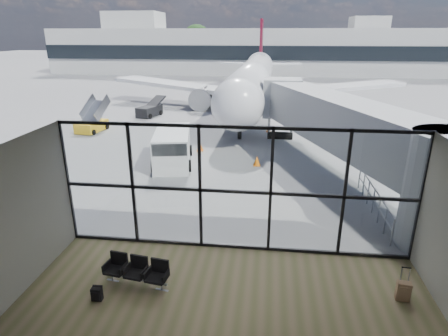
% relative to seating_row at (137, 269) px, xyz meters
% --- Properties ---
extents(ground, '(220.00, 220.00, 0.00)m').
position_rel_seating_row_xyz_m(ground, '(2.74, 42.38, -0.50)').
color(ground, slate).
rests_on(ground, ground).
extents(lounge_shell, '(12.02, 8.01, 4.51)m').
position_rel_seating_row_xyz_m(lounge_shell, '(2.74, -2.42, 2.15)').
color(lounge_shell, brown).
rests_on(lounge_shell, ground).
extents(glass_curtain_wall, '(12.10, 0.12, 4.50)m').
position_rel_seating_row_xyz_m(glass_curtain_wall, '(2.74, 2.38, 1.75)').
color(glass_curtain_wall, white).
rests_on(glass_curtain_wall, ground).
extents(jet_bridge, '(8.00, 16.50, 4.33)m').
position_rel_seating_row_xyz_m(jet_bridge, '(7.64, 9.45, 2.26)').
color(jet_bridge, gray).
rests_on(jet_bridge, ground).
extents(apron_railing, '(0.06, 5.46, 1.11)m').
position_rel_seating_row_xyz_m(apron_railing, '(8.34, 5.88, 0.22)').
color(apron_railing, gray).
rests_on(apron_railing, ground).
extents(far_terminal, '(80.00, 12.20, 11.00)m').
position_rel_seating_row_xyz_m(far_terminal, '(2.16, 64.35, 3.71)').
color(far_terminal, '#A8A7A3').
rests_on(far_terminal, ground).
extents(tree_0, '(4.95, 4.95, 7.12)m').
position_rel_seating_row_xyz_m(tree_0, '(-42.26, 74.38, 4.13)').
color(tree_0, '#382619').
rests_on(tree_0, ground).
extents(tree_1, '(5.61, 5.61, 8.07)m').
position_rel_seating_row_xyz_m(tree_1, '(-36.26, 74.38, 4.75)').
color(tree_1, '#382619').
rests_on(tree_1, ground).
extents(tree_2, '(6.27, 6.27, 9.03)m').
position_rel_seating_row_xyz_m(tree_2, '(-30.26, 74.38, 5.38)').
color(tree_2, '#382619').
rests_on(tree_2, ground).
extents(tree_3, '(4.95, 4.95, 7.12)m').
position_rel_seating_row_xyz_m(tree_3, '(-24.26, 74.38, 4.13)').
color(tree_3, '#382619').
rests_on(tree_3, ground).
extents(tree_4, '(5.61, 5.61, 8.07)m').
position_rel_seating_row_xyz_m(tree_4, '(-18.26, 74.38, 4.75)').
color(tree_4, '#382619').
rests_on(tree_4, ground).
extents(tree_5, '(6.27, 6.27, 9.03)m').
position_rel_seating_row_xyz_m(tree_5, '(-12.26, 74.38, 5.38)').
color(tree_5, '#382619').
rests_on(tree_5, ground).
extents(seating_row, '(2.03, 0.86, 0.90)m').
position_rel_seating_row_xyz_m(seating_row, '(0.00, 0.00, 0.00)').
color(seating_row, gray).
rests_on(seating_row, ground).
extents(backpack, '(0.30, 0.27, 0.44)m').
position_rel_seating_row_xyz_m(backpack, '(-0.92, -0.90, -0.29)').
color(backpack, black).
rests_on(backpack, ground).
extents(suitcase, '(0.40, 0.32, 1.03)m').
position_rel_seating_row_xyz_m(suitcase, '(7.81, 0.17, -0.19)').
color(suitcase, brown).
rests_on(suitcase, ground).
extents(airliner, '(30.53, 35.32, 9.10)m').
position_rel_seating_row_xyz_m(airliner, '(2.03, 30.50, 2.27)').
color(airliner, silver).
rests_on(airliner, ground).
extents(service_van, '(2.81, 4.74, 1.94)m').
position_rel_seating_row_xyz_m(service_van, '(-1.70, 11.01, 0.50)').
color(service_van, white).
rests_on(service_van, ground).
extents(belt_loader, '(2.11, 3.72, 1.62)m').
position_rel_seating_row_xyz_m(belt_loader, '(-7.14, 23.96, 0.05)').
color(belt_loader, black).
rests_on(belt_loader, ground).
extents(mobile_stairs, '(1.96, 3.22, 2.14)m').
position_rel_seating_row_xyz_m(mobile_stairs, '(-9.90, 17.93, 0.01)').
color(mobile_stairs, gold).
rests_on(mobile_stairs, ground).
extents(traffic_cone_a, '(0.43, 0.43, 0.62)m').
position_rel_seating_row_xyz_m(traffic_cone_a, '(-0.60, 13.84, -0.21)').
color(traffic_cone_a, orange).
rests_on(traffic_cone_a, ground).
extents(traffic_cone_b, '(0.40, 0.40, 0.58)m').
position_rel_seating_row_xyz_m(traffic_cone_b, '(3.20, 11.38, -0.23)').
color(traffic_cone_b, orange).
rests_on(traffic_cone_b, ground).
extents(traffic_cone_c, '(0.36, 0.36, 0.52)m').
position_rel_seating_row_xyz_m(traffic_cone_c, '(3.81, 19.38, -0.25)').
color(traffic_cone_c, orange).
rests_on(traffic_cone_c, ground).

